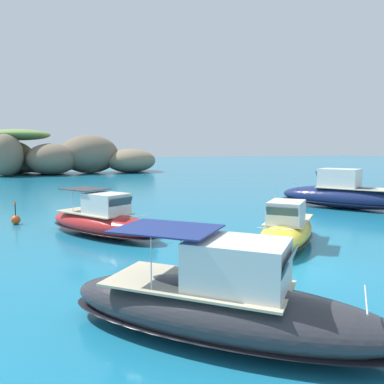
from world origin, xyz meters
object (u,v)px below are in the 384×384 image
object	(u,v)px
motorboat_yellow	(287,230)
channel_buoy	(16,219)
motorboat_red	(102,221)
islet_small	(108,158)
motorboat_navy	(345,195)
islet_large	(27,157)
motorboat_charcoal	(222,305)

from	to	relation	value
motorboat_yellow	channel_buoy	bearing A→B (deg)	138.63
motorboat_red	motorboat_yellow	xyz separation A→B (m)	(7.96, -5.57, -0.05)
islet_small	motorboat_navy	bearing A→B (deg)	-81.11
motorboat_yellow	motorboat_navy	bearing A→B (deg)	35.11
motorboat_yellow	islet_small	bearing A→B (deg)	87.13
islet_large	islet_small	size ratio (longest dim) A/B	0.99
islet_small	motorboat_navy	world-z (taller)	islet_small
motorboat_navy	channel_buoy	distance (m)	24.07
islet_small	motorboat_yellow	size ratio (longest dim) A/B	3.21
motorboat_red	motorboat_charcoal	world-z (taller)	motorboat_charcoal
motorboat_charcoal	motorboat_navy	size ratio (longest dim) A/B	0.73
islet_large	motorboat_yellow	size ratio (longest dim) A/B	3.17
islet_large	motorboat_yellow	bearing A→B (deg)	-79.65
islet_large	motorboat_red	xyz separation A→B (m)	(3.61, -57.74, -2.35)
motorboat_red	channel_buoy	xyz separation A→B (m)	(-4.41, 5.33, -0.46)
motorboat_charcoal	channel_buoy	distance (m)	18.80
motorboat_yellow	motorboat_navy	distance (m)	14.09
motorboat_red	channel_buoy	bearing A→B (deg)	129.63
motorboat_navy	channel_buoy	world-z (taller)	motorboat_navy
motorboat_yellow	channel_buoy	world-z (taller)	motorboat_yellow
motorboat_red	islet_small	bearing A→B (deg)	78.90
islet_large	islet_small	bearing A→B (deg)	-5.27
islet_small	motorboat_charcoal	xyz separation A→B (m)	(-10.35, -69.14, -2.02)
motorboat_charcoal	islet_small	bearing A→B (deg)	81.49
motorboat_yellow	motorboat_navy	xyz separation A→B (m)	(11.53, 8.10, 0.30)
motorboat_charcoal	motorboat_yellow	bearing A→B (deg)	44.77
motorboat_yellow	motorboat_navy	size ratio (longest dim) A/B	0.65
motorboat_red	motorboat_yellow	distance (m)	9.71
motorboat_red	motorboat_charcoal	xyz separation A→B (m)	(0.72, -12.75, 0.06)
motorboat_charcoal	motorboat_yellow	distance (m)	10.20
islet_large	motorboat_red	bearing A→B (deg)	-86.43
islet_small	islet_large	bearing A→B (deg)	174.73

